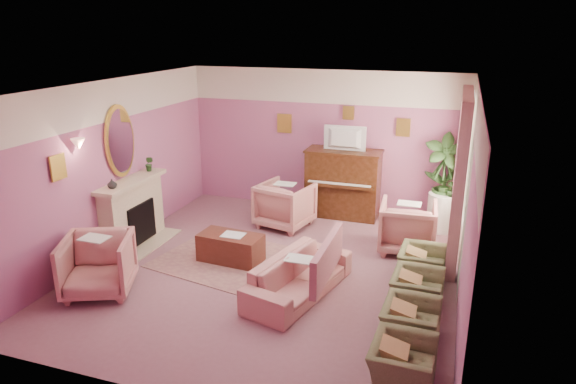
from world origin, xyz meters
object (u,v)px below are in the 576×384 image
(piano, at_px, (343,184))
(floral_armchair_left, at_px, (285,202))
(floral_armchair_front, at_px, (97,262))
(olive_chair_b, at_px, (411,317))
(coffee_table, at_px, (231,248))
(side_table, at_px, (442,212))
(sofa, at_px, (299,269))
(olive_chair_d, at_px, (422,260))
(olive_chair_c, at_px, (417,285))
(floral_armchair_right, at_px, (408,224))
(television, at_px, (344,137))
(olive_chair_a, at_px, (403,358))

(piano, height_order, floral_armchair_left, piano)
(floral_armchair_front, height_order, olive_chair_b, floral_armchair_front)
(coffee_table, bearing_deg, piano, 64.62)
(piano, height_order, olive_chair_b, piano)
(side_table, bearing_deg, sofa, -119.84)
(piano, relative_size, olive_chair_d, 1.87)
(floral_armchair_left, relative_size, olive_chair_c, 1.24)
(olive_chair_b, bearing_deg, piano, 113.65)
(piano, xyz_separation_m, olive_chair_c, (1.71, -3.09, -0.33))
(sofa, relative_size, floral_armchair_left, 2.02)
(floral_armchair_left, bearing_deg, coffee_table, -101.17)
(olive_chair_d, bearing_deg, floral_armchair_right, 108.01)
(olive_chair_c, xyz_separation_m, olive_chair_d, (0.00, 0.82, 0.00))
(floral_armchair_front, bearing_deg, sofa, 17.64)
(television, relative_size, olive_chair_a, 1.07)
(olive_chair_c, bearing_deg, side_table, 86.56)
(floral_armchair_front, relative_size, olive_chair_a, 1.24)
(olive_chair_d, distance_m, side_table, 2.12)
(piano, relative_size, sofa, 0.74)
(television, bearing_deg, side_table, -3.44)
(sofa, xyz_separation_m, olive_chair_c, (1.59, 0.16, -0.06))
(olive_chair_d, bearing_deg, television, 127.62)
(floral_armchair_right, distance_m, olive_chair_b, 2.66)
(coffee_table, relative_size, floral_armchair_left, 1.07)
(floral_armchair_left, xyz_separation_m, olive_chair_a, (2.60, -3.85, -0.14))
(piano, relative_size, olive_chair_c, 1.87)
(coffee_table, xyz_separation_m, olive_chair_c, (2.94, -0.51, 0.10))
(piano, relative_size, floral_armchair_front, 1.50)
(floral_armchair_left, relative_size, olive_chair_a, 1.24)
(floral_armchair_left, bearing_deg, olive_chair_c, -40.28)
(sofa, bearing_deg, floral_armchair_front, -162.36)
(floral_armchair_left, height_order, olive_chair_a, floral_armchair_left)
(olive_chair_a, xyz_separation_m, side_table, (0.18, 4.57, 0.03))
(olive_chair_d, xyz_separation_m, side_table, (0.18, 2.11, 0.03))
(olive_chair_c, bearing_deg, olive_chair_a, -90.00)
(piano, bearing_deg, side_table, -4.95)
(olive_chair_b, height_order, olive_chair_d, same)
(piano, distance_m, television, 0.95)
(television, height_order, coffee_table, television)
(side_table, bearing_deg, olive_chair_b, -92.69)
(coffee_table, bearing_deg, olive_chair_d, 6.03)
(olive_chair_a, height_order, olive_chair_b, same)
(floral_armchair_right, xyz_separation_m, olive_chair_d, (0.32, -0.99, -0.14))
(coffee_table, bearing_deg, olive_chair_b, -24.33)
(floral_armchair_left, relative_size, olive_chair_d, 1.24)
(floral_armchair_front, distance_m, olive_chair_a, 4.32)
(floral_armchair_left, relative_size, floral_armchair_front, 1.00)
(sofa, bearing_deg, piano, 92.11)
(coffee_table, distance_m, olive_chair_b, 3.23)
(piano, bearing_deg, television, -90.00)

